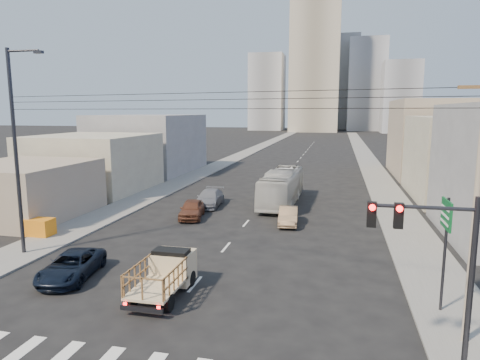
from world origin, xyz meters
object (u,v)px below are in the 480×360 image
at_px(utility_pole, 476,207).
at_px(sedan_tan, 288,216).
at_px(green_sign, 446,227).
at_px(streetlamp_left, 17,147).
at_px(crate_stack, 39,227).
at_px(city_bus, 282,187).
at_px(navy_pickup, 71,266).
at_px(traffic_signal, 437,257).
at_px(sedan_grey, 209,198).
at_px(flatbed_pickup, 165,272).
at_px(sedan_brown, 192,209).

bearing_deg(utility_pole, sedan_tan, 118.27).
xyz_separation_m(green_sign, streetlamp_left, (-22.56, 2.50, 2.69)).
height_order(sedan_tan, crate_stack, sedan_tan).
relative_size(city_bus, crate_stack, 6.27).
relative_size(navy_pickup, city_bus, 0.42).
bearing_deg(sedan_tan, traffic_signal, -74.75).
bearing_deg(city_bus, streetlamp_left, -124.61).
height_order(city_bus, streetlamp_left, streetlamp_left).
bearing_deg(city_bus, sedan_grey, -155.58).
xyz_separation_m(flatbed_pickup, green_sign, (12.15, 0.92, 2.65)).
xyz_separation_m(traffic_signal, crate_stack, (-22.77, 10.86, -3.39)).
height_order(sedan_brown, utility_pole, utility_pole).
distance_m(sedan_tan, traffic_signal, 19.44).
bearing_deg(streetlamp_left, sedan_tan, 35.66).
xyz_separation_m(flatbed_pickup, sedan_brown, (-3.62, 14.10, -0.36)).
xyz_separation_m(city_bus, crate_stack, (-14.72, -14.43, -0.88)).
distance_m(city_bus, crate_stack, 20.63).
distance_m(sedan_brown, crate_stack, 11.14).
height_order(navy_pickup, green_sign, green_sign).
xyz_separation_m(city_bus, green_sign, (9.44, -20.29, 2.17)).
bearing_deg(green_sign, navy_pickup, -179.49).
xyz_separation_m(sedan_brown, traffic_signal, (14.37, -18.18, 3.35)).
xyz_separation_m(city_bus, traffic_signal, (8.05, -25.29, 2.51)).
xyz_separation_m(green_sign, utility_pole, (0.34, -2.50, 1.44)).
xyz_separation_m(navy_pickup, sedan_grey, (1.92, 17.85, 0.07)).
distance_m(sedan_tan, green_sign, 15.53).
bearing_deg(streetlamp_left, sedan_grey, 65.62).
bearing_deg(sedan_grey, navy_pickup, -99.91).
height_order(sedan_tan, utility_pole, utility_pole).
relative_size(traffic_signal, utility_pole, 0.60).
bearing_deg(crate_stack, city_bus, 44.42).
xyz_separation_m(streetlamp_left, crate_stack, (-1.61, 3.36, -5.75)).
relative_size(sedan_brown, crate_stack, 2.38).
relative_size(sedan_tan, crate_stack, 2.20).
bearing_deg(streetlamp_left, utility_pole, -12.32).
relative_size(traffic_signal, green_sign, 1.20).
bearing_deg(flatbed_pickup, streetlamp_left, 161.81).
height_order(sedan_grey, green_sign, green_sign).
xyz_separation_m(sedan_tan, streetlamp_left, (-14.58, -10.46, 5.78)).
bearing_deg(navy_pickup, sedan_brown, 72.70).
xyz_separation_m(navy_pickup, streetlamp_left, (-4.96, 2.66, 5.78)).
bearing_deg(sedan_brown, flatbed_pickup, -86.40).
bearing_deg(navy_pickup, green_sign, -8.95).
height_order(navy_pickup, crate_stack, navy_pickup).
xyz_separation_m(sedan_brown, green_sign, (15.77, -13.18, 3.01)).
distance_m(city_bus, sedan_brown, 9.55).
relative_size(navy_pickup, green_sign, 0.94).
xyz_separation_m(sedan_brown, utility_pole, (16.10, -15.68, 4.46)).
relative_size(green_sign, utility_pole, 0.50).
bearing_deg(city_bus, navy_pickup, -109.96).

